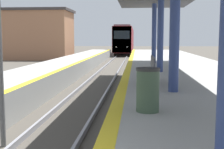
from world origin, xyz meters
TOP-DOWN VIEW (x-y plane):
  - train at (0.00, 51.25)m, footprint 2.63×23.39m
  - trash_bin at (2.32, 4.00)m, footprint 0.50×0.50m
  - bench at (2.49, 7.96)m, footprint 0.44×1.90m
  - station_building at (-10.35, 34.79)m, footprint 9.10×5.61m

SIDE VIEW (x-z plane):
  - trash_bin at x=2.32m, z-range 1.01..1.93m
  - bench at x=2.49m, z-range 1.04..1.96m
  - train at x=0.00m, z-range 0.04..4.46m
  - station_building at x=-10.35m, z-range 0.01..5.99m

